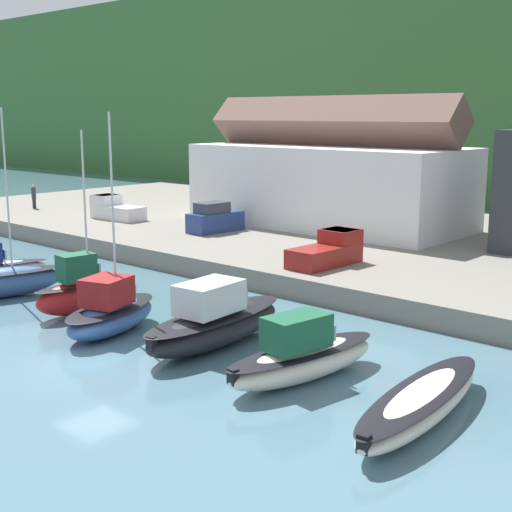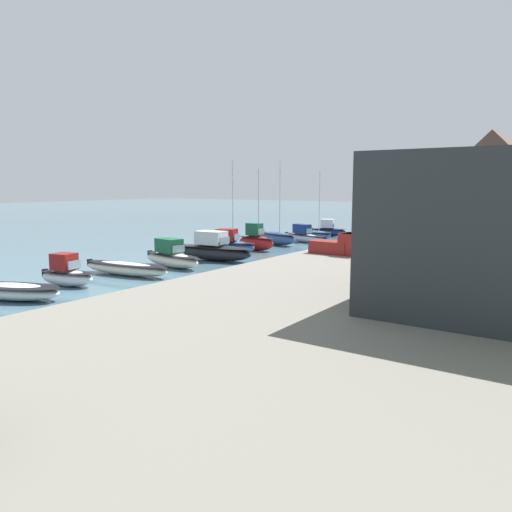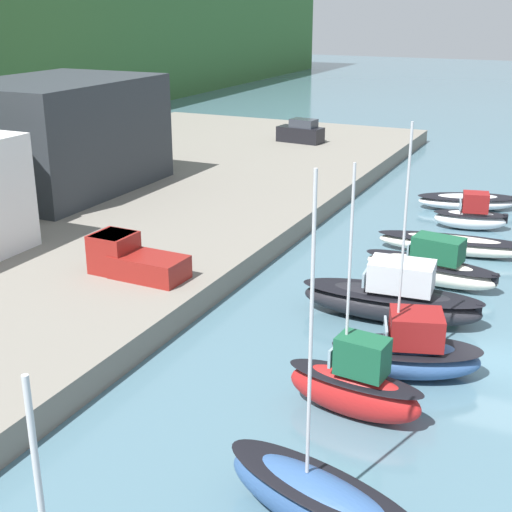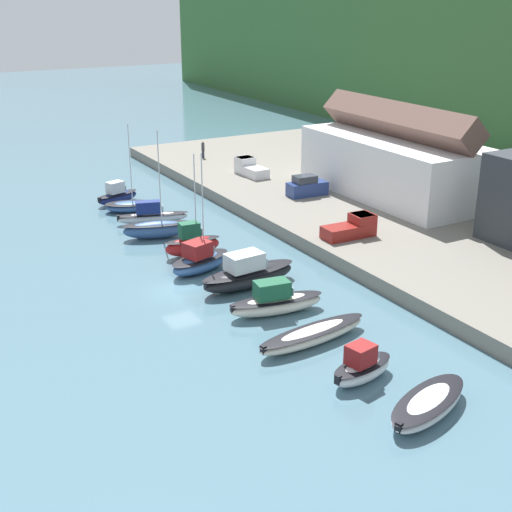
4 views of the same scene
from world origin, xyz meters
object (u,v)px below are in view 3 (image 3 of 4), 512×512
(moored_boat_7, at_px, (431,266))
(parked_car_1, at_px, (301,132))
(moored_boat_4, at_px, (355,386))
(moored_boat_8, at_px, (453,244))
(pickup_truck_1, at_px, (131,258))
(moored_boat_3, at_px, (320,502))
(moored_boat_10, at_px, (467,201))
(moored_boat_9, at_px, (471,216))
(moored_boat_5, at_px, (408,352))
(moored_boat_6, at_px, (392,298))

(moored_boat_7, relative_size, parked_car_1, 1.65)
(moored_boat_4, distance_m, moored_boat_8, 18.50)
(pickup_truck_1, bearing_deg, moored_boat_3, -127.49)
(moored_boat_10, bearing_deg, moored_boat_4, 161.91)
(moored_boat_8, bearing_deg, moored_boat_3, 175.92)
(moored_boat_10, xyz_separation_m, pickup_truck_1, (-22.89, 12.01, 1.48))
(moored_boat_3, relative_size, moored_boat_10, 1.39)
(moored_boat_3, height_order, parked_car_1, moored_boat_3)
(moored_boat_7, xyz_separation_m, moored_boat_8, (5.01, -0.21, -0.34))
(moored_boat_9, bearing_deg, moored_boat_4, 168.18)
(moored_boat_10, bearing_deg, moored_boat_9, 172.17)
(moored_boat_4, relative_size, moored_boat_9, 1.86)
(moored_boat_4, relative_size, pickup_truck_1, 1.86)
(moored_boat_7, relative_size, pickup_truck_1, 1.51)
(moored_boat_7, height_order, parked_car_1, parked_car_1)
(moored_boat_8, relative_size, parked_car_1, 1.98)
(moored_boat_4, xyz_separation_m, parked_car_1, (40.60, 18.13, 0.99))
(moored_boat_5, height_order, parked_car_1, moored_boat_5)
(moored_boat_3, relative_size, moored_boat_6, 1.19)
(moored_boat_4, height_order, parked_car_1, moored_boat_4)
(parked_car_1, xyz_separation_m, pickup_truck_1, (-35.11, -5.22, -0.10))
(moored_boat_3, height_order, moored_boat_5, moored_boat_3)
(parked_car_1, bearing_deg, moored_boat_4, -149.50)
(moored_boat_9, xyz_separation_m, parked_car_1, (16.79, 18.21, 1.28))
(moored_boat_3, xyz_separation_m, moored_boat_6, (14.13, 1.76, 0.18))
(moored_boat_9, xyz_separation_m, pickup_truck_1, (-18.32, 12.99, 1.19))
(moored_boat_6, distance_m, moored_boat_8, 10.22)
(moored_boat_5, height_order, moored_boat_9, moored_boat_5)
(moored_boat_8, bearing_deg, moored_boat_10, -1.18)
(moored_boat_9, bearing_deg, moored_boat_6, 164.81)
(moored_boat_5, bearing_deg, moored_boat_9, -15.26)
(moored_boat_3, xyz_separation_m, moored_boat_4, (5.82, 0.88, 0.28))
(moored_boat_7, xyz_separation_m, pickup_truck_1, (-8.00, 12.67, 1.12))
(moored_boat_3, xyz_separation_m, moored_boat_10, (34.19, 1.77, -0.30))
(moored_boat_7, bearing_deg, moored_boat_6, -178.80)
(moored_boat_9, xyz_separation_m, moored_boat_10, (4.57, 0.98, -0.29))
(moored_boat_6, height_order, moored_boat_10, moored_boat_6)
(moored_boat_3, relative_size, moored_boat_8, 1.15)
(pickup_truck_1, bearing_deg, moored_boat_8, -42.84)
(moored_boat_6, distance_m, moored_boat_10, 20.06)
(moored_boat_8, height_order, parked_car_1, parked_car_1)
(moored_boat_3, xyz_separation_m, moored_boat_9, (29.63, 0.79, -0.01))
(moored_boat_3, bearing_deg, moored_boat_6, 23.41)
(moored_boat_4, bearing_deg, moored_boat_6, 11.84)
(parked_car_1, bearing_deg, moored_boat_5, -146.26)
(moored_boat_4, bearing_deg, moored_boat_8, 5.85)
(moored_boat_10, distance_m, pickup_truck_1, 25.89)
(parked_car_1, bearing_deg, moored_boat_7, -140.13)
(parked_car_1, bearing_deg, pickup_truck_1, -165.10)
(moored_boat_7, xyz_separation_m, moored_boat_9, (10.32, -0.31, -0.06))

